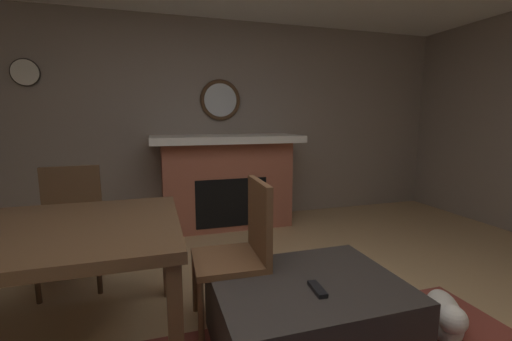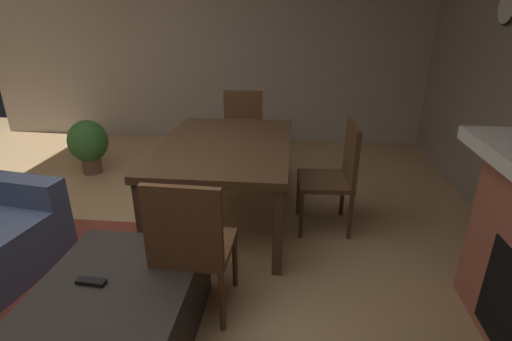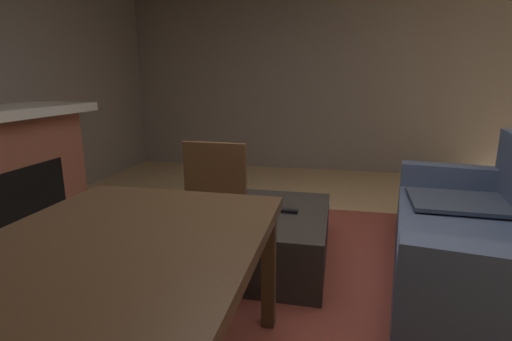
{
  "view_description": "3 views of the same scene",
  "coord_description": "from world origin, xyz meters",
  "px_view_note": "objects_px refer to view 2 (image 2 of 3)",
  "views": [
    {
      "loc": [
        0.46,
        1.31,
        1.32
      ],
      "look_at": [
        -0.12,
        -0.59,
        1.01
      ],
      "focal_mm": 23.55,
      "sensor_mm": 36.0,
      "label": 1
    },
    {
      "loc": [
        -1.9,
        -1.22,
        1.77
      ],
      "look_at": [
        -0.23,
        -1.05,
        1.06
      ],
      "focal_mm": 26.98,
      "sensor_mm": 36.0,
      "label": 2
    },
    {
      "loc": [
        2.26,
        0.16,
        1.35
      ],
      "look_at": [
        -0.24,
        -0.38,
        0.73
      ],
      "focal_mm": 27.0,
      "sensor_mm": 36.0,
      "label": 3
    }
  ],
  "objects_px": {
    "dining_chair_south": "(336,171)",
    "dining_chair_west": "(190,242)",
    "wall_clock": "(508,6)",
    "ottoman_coffee_table": "(118,315)",
    "potted_plant": "(88,143)",
    "dining_table": "(225,151)",
    "tv_remote": "(91,282)",
    "dining_chair_east": "(243,129)"
  },
  "relations": [
    {
      "from": "dining_table",
      "to": "dining_chair_south",
      "type": "height_order",
      "value": "dining_chair_south"
    },
    {
      "from": "dining_chair_east",
      "to": "wall_clock",
      "type": "distance_m",
      "value": 2.67
    },
    {
      "from": "tv_remote",
      "to": "potted_plant",
      "type": "relative_size",
      "value": 0.25
    },
    {
      "from": "dining_table",
      "to": "potted_plant",
      "type": "distance_m",
      "value": 2.02
    },
    {
      "from": "dining_chair_east",
      "to": "tv_remote",
      "type": "bearing_deg",
      "value": 169.72
    },
    {
      "from": "potted_plant",
      "to": "wall_clock",
      "type": "distance_m",
      "value": 4.3
    },
    {
      "from": "ottoman_coffee_table",
      "to": "potted_plant",
      "type": "height_order",
      "value": "potted_plant"
    },
    {
      "from": "dining_table",
      "to": "tv_remote",
      "type": "bearing_deg",
      "value": 161.59
    },
    {
      "from": "wall_clock",
      "to": "dining_table",
      "type": "bearing_deg",
      "value": 105.25
    },
    {
      "from": "dining_chair_south",
      "to": "dining_chair_west",
      "type": "bearing_deg",
      "value": 141.12
    },
    {
      "from": "dining_chair_south",
      "to": "dining_table",
      "type": "bearing_deg",
      "value": 90.31
    },
    {
      "from": "dining_chair_west",
      "to": "wall_clock",
      "type": "relative_size",
      "value": 3.18
    },
    {
      "from": "ottoman_coffee_table",
      "to": "dining_chair_south",
      "type": "relative_size",
      "value": 1.12
    },
    {
      "from": "ottoman_coffee_table",
      "to": "dining_table",
      "type": "bearing_deg",
      "value": -14.08
    },
    {
      "from": "ottoman_coffee_table",
      "to": "tv_remote",
      "type": "distance_m",
      "value": 0.25
    },
    {
      "from": "dining_chair_west",
      "to": "wall_clock",
      "type": "height_order",
      "value": "wall_clock"
    },
    {
      "from": "potted_plant",
      "to": "wall_clock",
      "type": "relative_size",
      "value": 2.15
    },
    {
      "from": "ottoman_coffee_table",
      "to": "dining_chair_south",
      "type": "distance_m",
      "value": 1.97
    },
    {
      "from": "dining_chair_south",
      "to": "potted_plant",
      "type": "bearing_deg",
      "value": 70.87
    },
    {
      "from": "ottoman_coffee_table",
      "to": "dining_table",
      "type": "distance_m",
      "value": 1.55
    },
    {
      "from": "dining_chair_west",
      "to": "potted_plant",
      "type": "height_order",
      "value": "dining_chair_west"
    },
    {
      "from": "dining_table",
      "to": "potted_plant",
      "type": "xyz_separation_m",
      "value": [
        0.94,
        1.76,
        -0.3
      ]
    },
    {
      "from": "tv_remote",
      "to": "dining_chair_south",
      "type": "height_order",
      "value": "dining_chair_south"
    },
    {
      "from": "dining_chair_west",
      "to": "potted_plant",
      "type": "distance_m",
      "value": 2.74
    },
    {
      "from": "dining_chair_south",
      "to": "dining_chair_east",
      "type": "xyz_separation_m",
      "value": [
        1.15,
        0.94,
        0.0
      ]
    },
    {
      "from": "dining_chair_east",
      "to": "wall_clock",
      "type": "bearing_deg",
      "value": -103.22
    },
    {
      "from": "dining_table",
      "to": "dining_chair_west",
      "type": "relative_size",
      "value": 1.65
    },
    {
      "from": "ottoman_coffee_table",
      "to": "dining_table",
      "type": "relative_size",
      "value": 0.68
    },
    {
      "from": "tv_remote",
      "to": "dining_chair_south",
      "type": "relative_size",
      "value": 0.17
    },
    {
      "from": "potted_plant",
      "to": "wall_clock",
      "type": "height_order",
      "value": "wall_clock"
    },
    {
      "from": "dining_chair_south",
      "to": "tv_remote",
      "type": "bearing_deg",
      "value": 135.58
    },
    {
      "from": "dining_table",
      "to": "dining_chair_south",
      "type": "bearing_deg",
      "value": -89.69
    },
    {
      "from": "tv_remote",
      "to": "dining_chair_east",
      "type": "relative_size",
      "value": 0.17
    },
    {
      "from": "dining_chair_west",
      "to": "dining_chair_south",
      "type": "bearing_deg",
      "value": -38.88
    },
    {
      "from": "tv_remote",
      "to": "potted_plant",
      "type": "distance_m",
      "value": 2.7
    },
    {
      "from": "dining_chair_east",
      "to": "ottoman_coffee_table",
      "type": "bearing_deg",
      "value": 172.25
    },
    {
      "from": "dining_chair_west",
      "to": "dining_chair_south",
      "type": "xyz_separation_m",
      "value": [
        1.16,
        -0.94,
        0.0
      ]
    },
    {
      "from": "dining_chair_west",
      "to": "potted_plant",
      "type": "bearing_deg",
      "value": 39.95
    },
    {
      "from": "dining_chair_west",
      "to": "tv_remote",
      "type": "bearing_deg",
      "value": 120.41
    },
    {
      "from": "tv_remote",
      "to": "wall_clock",
      "type": "xyz_separation_m",
      "value": [
        2.06,
        -2.76,
        1.37
      ]
    },
    {
      "from": "dining_chair_south",
      "to": "potted_plant",
      "type": "height_order",
      "value": "dining_chair_south"
    },
    {
      "from": "wall_clock",
      "to": "ottoman_coffee_table",
      "type": "bearing_deg",
      "value": 127.98
    }
  ]
}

